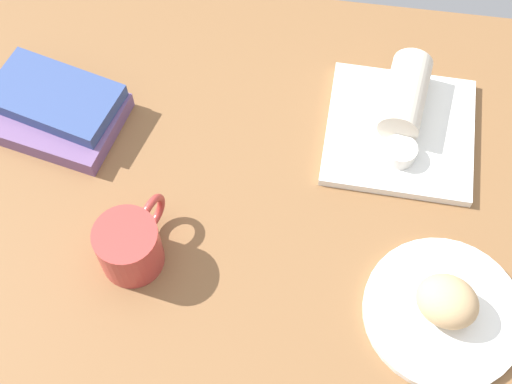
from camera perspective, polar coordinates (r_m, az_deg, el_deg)
dining_table at (r=115.64cm, az=-2.08°, el=-1.00°), size 110.00×90.00×4.00cm
round_plate at (r=108.76cm, az=14.69°, el=-9.25°), size 23.30×23.30×1.40cm
scone_pastry at (r=105.23cm, az=15.03°, el=-8.43°), size 11.29×10.65×6.39cm
square_plate at (r=121.93cm, az=11.39°, el=4.77°), size 24.93×24.93×1.60cm
sauce_cup at (r=117.07cm, az=11.43°, el=3.18°), size 5.33×5.33×2.61cm
breakfast_wrap at (r=121.19cm, az=11.85°, el=7.56°), size 8.68×15.52×6.74cm
book_stack at (r=124.27cm, az=-15.58°, el=6.39°), size 23.85×20.16×5.76cm
coffee_mug at (r=106.69cm, az=-10.00°, el=-4.18°), size 9.53×13.95×8.98cm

